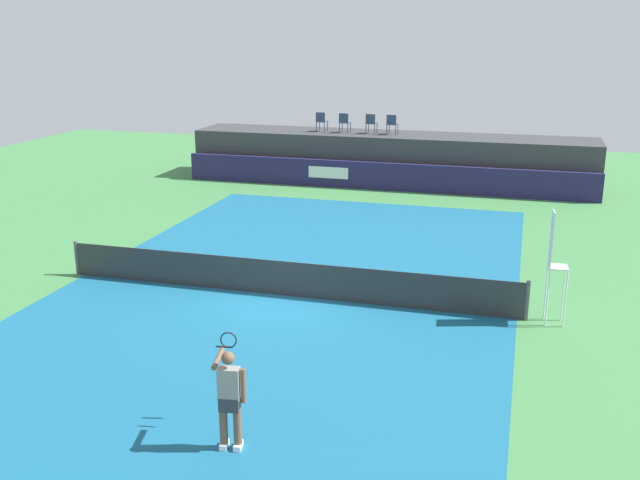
{
  "coord_description": "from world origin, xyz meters",
  "views": [
    {
      "loc": [
        5.9,
        -17.17,
        6.83
      ],
      "look_at": [
        0.45,
        2.0,
        1.0
      ],
      "focal_mm": 41.0,
      "sensor_mm": 36.0,
      "label": 1
    }
  ],
  "objects_px": {
    "net_post_far": "(527,301)",
    "net_post_near": "(77,258)",
    "spectator_chair_right": "(392,124)",
    "spectator_chair_left": "(344,122)",
    "tennis_ball": "(297,292)",
    "spectator_chair_center": "(371,123)",
    "tennis_player": "(230,396)",
    "spectator_chair_far_left": "(321,121)",
    "umpire_chair": "(554,260)"
  },
  "relations": [
    {
      "from": "spectator_chair_far_left",
      "to": "spectator_chair_right",
      "type": "distance_m",
      "value": 3.29
    },
    {
      "from": "spectator_chair_center",
      "to": "net_post_far",
      "type": "relative_size",
      "value": 0.89
    },
    {
      "from": "tennis_player",
      "to": "tennis_ball",
      "type": "bearing_deg",
      "value": 98.92
    },
    {
      "from": "umpire_chair",
      "to": "tennis_ball",
      "type": "relative_size",
      "value": 40.59
    },
    {
      "from": "net_post_near",
      "to": "net_post_far",
      "type": "bearing_deg",
      "value": 0.0
    },
    {
      "from": "spectator_chair_left",
      "to": "net_post_near",
      "type": "relative_size",
      "value": 0.89
    },
    {
      "from": "spectator_chair_center",
      "to": "spectator_chair_left",
      "type": "bearing_deg",
      "value": -178.03
    },
    {
      "from": "tennis_ball",
      "to": "spectator_chair_center",
      "type": "bearing_deg",
      "value": 94.69
    },
    {
      "from": "spectator_chair_far_left",
      "to": "spectator_chair_center",
      "type": "bearing_deg",
      "value": -1.03
    },
    {
      "from": "net_post_near",
      "to": "tennis_ball",
      "type": "height_order",
      "value": "net_post_near"
    },
    {
      "from": "tennis_ball",
      "to": "tennis_player",
      "type": "bearing_deg",
      "value": -81.08
    },
    {
      "from": "umpire_chair",
      "to": "net_post_far",
      "type": "xyz_separation_m",
      "value": [
        -0.53,
        0.01,
        -1.09
      ]
    },
    {
      "from": "spectator_chair_center",
      "to": "umpire_chair",
      "type": "relative_size",
      "value": 0.32
    },
    {
      "from": "spectator_chair_far_left",
      "to": "spectator_chair_left",
      "type": "bearing_deg",
      "value": -4.33
    },
    {
      "from": "net_post_far",
      "to": "net_post_near",
      "type": "bearing_deg",
      "value": 180.0
    },
    {
      "from": "spectator_chair_center",
      "to": "tennis_ball",
      "type": "xyz_separation_m",
      "value": [
        1.22,
        -14.89,
        -2.66
      ]
    },
    {
      "from": "spectator_chair_far_left",
      "to": "net_post_near",
      "type": "distance_m",
      "value": 15.59
    },
    {
      "from": "spectator_chair_left",
      "to": "umpire_chair",
      "type": "xyz_separation_m",
      "value": [
        8.84,
        -15.07,
        -1.11
      ]
    },
    {
      "from": "spectator_chair_far_left",
      "to": "umpire_chair",
      "type": "bearing_deg",
      "value": -56.72
    },
    {
      "from": "spectator_chair_left",
      "to": "tennis_player",
      "type": "relative_size",
      "value": 0.5
    },
    {
      "from": "net_post_near",
      "to": "tennis_ball",
      "type": "xyz_separation_m",
      "value": [
        6.53,
        0.22,
        -0.46
      ]
    },
    {
      "from": "spectator_chair_center",
      "to": "spectator_chair_right",
      "type": "bearing_deg",
      "value": -1.92
    },
    {
      "from": "spectator_chair_left",
      "to": "spectator_chair_center",
      "type": "bearing_deg",
      "value": 1.97
    },
    {
      "from": "umpire_chair",
      "to": "spectator_chair_center",
      "type": "bearing_deg",
      "value": 116.74
    },
    {
      "from": "spectator_chair_center",
      "to": "net_post_near",
      "type": "height_order",
      "value": "spectator_chair_center"
    },
    {
      "from": "spectator_chair_left",
      "to": "spectator_chair_right",
      "type": "distance_m",
      "value": 2.18
    },
    {
      "from": "spectator_chair_far_left",
      "to": "tennis_player",
      "type": "relative_size",
      "value": 0.5
    },
    {
      "from": "net_post_far",
      "to": "tennis_player",
      "type": "relative_size",
      "value": 0.56
    },
    {
      "from": "spectator_chair_left",
      "to": "spectator_chair_right",
      "type": "height_order",
      "value": "same"
    },
    {
      "from": "spectator_chair_far_left",
      "to": "tennis_ball",
      "type": "relative_size",
      "value": 13.06
    },
    {
      "from": "spectator_chair_far_left",
      "to": "net_post_far",
      "type": "xyz_separation_m",
      "value": [
        9.42,
        -15.15,
        -2.19
      ]
    },
    {
      "from": "umpire_chair",
      "to": "tennis_player",
      "type": "bearing_deg",
      "value": -126.39
    },
    {
      "from": "spectator_chair_left",
      "to": "spectator_chair_right",
      "type": "xyz_separation_m",
      "value": [
        2.18,
        0.01,
        0.0
      ]
    },
    {
      "from": "net_post_near",
      "to": "tennis_player",
      "type": "bearing_deg",
      "value": -42.83
    },
    {
      "from": "spectator_chair_far_left",
      "to": "net_post_far",
      "type": "bearing_deg",
      "value": -58.11
    },
    {
      "from": "tennis_ball",
      "to": "spectator_chair_right",
      "type": "bearing_deg",
      "value": 91.02
    },
    {
      "from": "tennis_player",
      "to": "umpire_chair",
      "type": "bearing_deg",
      "value": 53.61
    },
    {
      "from": "spectator_chair_left",
      "to": "net_post_near",
      "type": "distance_m",
      "value": 15.76
    },
    {
      "from": "net_post_far",
      "to": "tennis_player",
      "type": "height_order",
      "value": "tennis_player"
    },
    {
      "from": "umpire_chair",
      "to": "net_post_near",
      "type": "distance_m",
      "value": 12.97
    },
    {
      "from": "spectator_chair_center",
      "to": "net_post_near",
      "type": "bearing_deg",
      "value": -109.37
    },
    {
      "from": "net_post_far",
      "to": "spectator_chair_right",
      "type": "bearing_deg",
      "value": 112.14
    },
    {
      "from": "spectator_chair_left",
      "to": "spectator_chair_center",
      "type": "height_order",
      "value": "same"
    },
    {
      "from": "spectator_chair_right",
      "to": "net_post_near",
      "type": "xyz_separation_m",
      "value": [
        -6.27,
        -15.07,
        -2.19
      ]
    },
    {
      "from": "spectator_chair_right",
      "to": "net_post_near",
      "type": "relative_size",
      "value": 0.89
    },
    {
      "from": "spectator_chair_left",
      "to": "tennis_ball",
      "type": "xyz_separation_m",
      "value": [
        2.44,
        -14.84,
        -2.66
      ]
    },
    {
      "from": "net_post_far",
      "to": "tennis_ball",
      "type": "relative_size",
      "value": 14.71
    },
    {
      "from": "spectator_chair_left",
      "to": "tennis_ball",
      "type": "bearing_deg",
      "value": -80.65
    },
    {
      "from": "tennis_player",
      "to": "tennis_ball",
      "type": "xyz_separation_m",
      "value": [
        -1.15,
        7.34,
        -0.92
      ]
    },
    {
      "from": "tennis_player",
      "to": "spectator_chair_far_left",
      "type": "bearing_deg",
      "value": 101.93
    }
  ]
}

